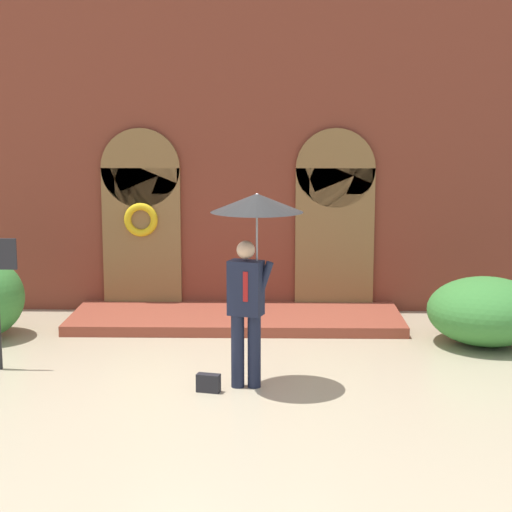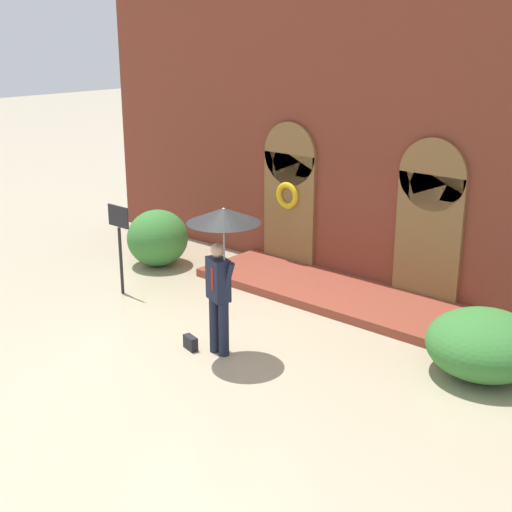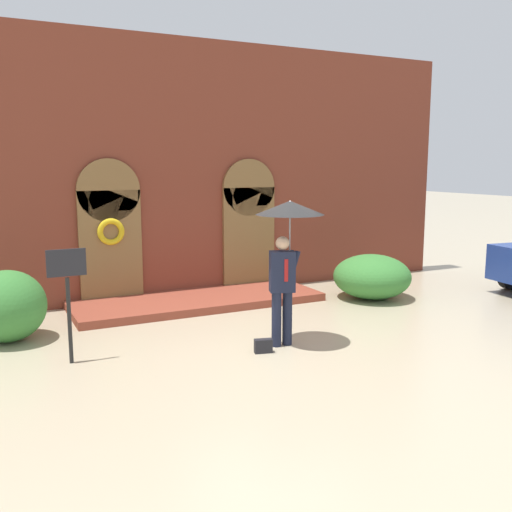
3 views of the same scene
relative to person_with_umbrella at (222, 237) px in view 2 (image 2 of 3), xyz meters
The scene contains 7 objects.
ground_plane 1.95m from the person_with_umbrella, 161.71° to the left, with size 80.00×80.00×0.00m, color tan.
building_facade 4.35m from the person_with_umbrella, 94.78° to the left, with size 14.00×2.30×5.60m.
person_with_umbrella is the anchor object (origin of this frame).
handbag 1.89m from the person_with_umbrella, 159.72° to the right, with size 0.28×0.12×0.22m, color black.
sign_post 3.47m from the person_with_umbrella, 168.70° to the left, with size 0.56×0.06×1.72m.
shrub_left 4.84m from the person_with_umbrella, 151.23° to the left, with size 1.26×1.31×1.20m, color #387A33.
shrub_right 4.12m from the person_with_umbrella, 31.64° to the left, with size 1.69×1.71×0.97m, color #387A33.
Camera 2 is at (7.38, -7.36, 4.89)m, focal length 50.00 mm.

